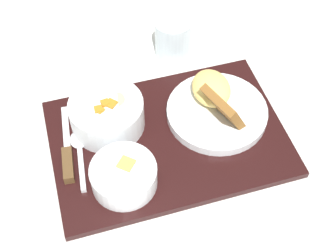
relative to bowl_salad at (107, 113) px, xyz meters
name	(u,v)px	position (x,y,z in m)	size (l,w,h in m)	color
ground_plane	(168,140)	(0.10, -0.05, -0.05)	(4.00, 4.00, 0.00)	silver
serving_tray	(168,138)	(0.10, -0.05, -0.04)	(0.45, 0.33, 0.01)	black
bowl_salad	(107,113)	(0.00, 0.00, 0.00)	(0.14, 0.14, 0.06)	silver
bowl_soup	(124,175)	(0.01, -0.13, -0.01)	(0.11, 0.11, 0.05)	silver
plate_main	(216,105)	(0.21, -0.01, -0.01)	(0.19, 0.19, 0.08)	silver
knife	(68,159)	(-0.08, -0.07, -0.03)	(0.02, 0.17, 0.02)	silver
spoon	(80,149)	(-0.06, -0.05, -0.03)	(0.03, 0.13, 0.01)	silver
glass_water	(173,39)	(0.16, 0.18, -0.01)	(0.08, 0.08, 0.09)	silver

